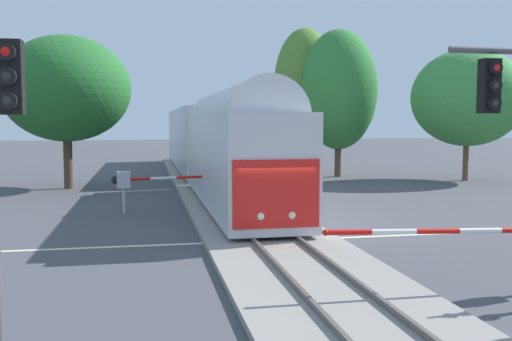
{
  "coord_description": "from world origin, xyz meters",
  "views": [
    {
      "loc": [
        -4.01,
        -18.38,
        3.92
      ],
      "look_at": [
        0.32,
        3.91,
        2.0
      ],
      "focal_mm": 40.55,
      "sensor_mm": 36.0,
      "label": 1
    }
  ],
  "objects_px": {
    "oak_far_right": "(339,90)",
    "traffic_signal_near_left": "(1,148)",
    "commuter_train": "(208,140)",
    "crossing_gate_far": "(141,180)",
    "maple_right_background": "(468,98)",
    "elm_centre_background": "(304,85)",
    "oak_behind_train": "(66,89)"
  },
  "relations": [
    {
      "from": "elm_centre_background",
      "to": "oak_behind_train",
      "type": "distance_m",
      "value": 17.48
    },
    {
      "from": "elm_centre_background",
      "to": "crossing_gate_far",
      "type": "bearing_deg",
      "value": -125.72
    },
    {
      "from": "traffic_signal_near_left",
      "to": "elm_centre_background",
      "type": "xyz_separation_m",
      "value": [
        13.7,
        33.51,
        3.07
      ]
    },
    {
      "from": "traffic_signal_near_left",
      "to": "elm_centre_background",
      "type": "relative_size",
      "value": 0.49
    },
    {
      "from": "commuter_train",
      "to": "maple_right_background",
      "type": "bearing_deg",
      "value": -4.9
    },
    {
      "from": "traffic_signal_near_left",
      "to": "oak_behind_train",
      "type": "relative_size",
      "value": 0.6
    },
    {
      "from": "commuter_train",
      "to": "crossing_gate_far",
      "type": "xyz_separation_m",
      "value": [
        -4.16,
        -11.3,
        -1.37
      ]
    },
    {
      "from": "crossing_gate_far",
      "to": "elm_centre_background",
      "type": "distance_m",
      "value": 21.11
    },
    {
      "from": "oak_far_right",
      "to": "commuter_train",
      "type": "bearing_deg",
      "value": -163.58
    },
    {
      "from": "commuter_train",
      "to": "crossing_gate_far",
      "type": "bearing_deg",
      "value": -110.2
    },
    {
      "from": "commuter_train",
      "to": "maple_right_background",
      "type": "xyz_separation_m",
      "value": [
        17.05,
        -1.46,
        2.74
      ]
    },
    {
      "from": "commuter_train",
      "to": "maple_right_background",
      "type": "relative_size",
      "value": 4.74
    },
    {
      "from": "crossing_gate_far",
      "to": "oak_far_right",
      "type": "distance_m",
      "value": 20.29
    },
    {
      "from": "commuter_train",
      "to": "oak_far_right",
      "type": "xyz_separation_m",
      "value": [
        9.6,
        2.83,
        3.4
      ]
    },
    {
      "from": "commuter_train",
      "to": "crossing_gate_far",
      "type": "height_order",
      "value": "commuter_train"
    },
    {
      "from": "elm_centre_background",
      "to": "maple_right_background",
      "type": "bearing_deg",
      "value": -36.15
    },
    {
      "from": "commuter_train",
      "to": "traffic_signal_near_left",
      "type": "xyz_separation_m",
      "value": [
        -5.91,
        -28.2,
        0.78
      ]
    },
    {
      "from": "maple_right_background",
      "to": "traffic_signal_near_left",
      "type": "bearing_deg",
      "value": -130.65
    },
    {
      "from": "oak_far_right",
      "to": "traffic_signal_near_left",
      "type": "bearing_deg",
      "value": -116.56
    },
    {
      "from": "oak_far_right",
      "to": "crossing_gate_far",
      "type": "bearing_deg",
      "value": -134.24
    },
    {
      "from": "maple_right_background",
      "to": "crossing_gate_far",
      "type": "bearing_deg",
      "value": -155.11
    },
    {
      "from": "crossing_gate_far",
      "to": "oak_behind_train",
      "type": "height_order",
      "value": "oak_behind_train"
    },
    {
      "from": "crossing_gate_far",
      "to": "oak_behind_train",
      "type": "bearing_deg",
      "value": 112.87
    },
    {
      "from": "maple_right_background",
      "to": "elm_centre_background",
      "type": "bearing_deg",
      "value": 143.85
    },
    {
      "from": "crossing_gate_far",
      "to": "oak_far_right",
      "type": "bearing_deg",
      "value": 45.76
    },
    {
      "from": "traffic_signal_near_left",
      "to": "oak_far_right",
      "type": "bearing_deg",
      "value": 63.44
    },
    {
      "from": "oak_behind_train",
      "to": "oak_far_right",
      "type": "xyz_separation_m",
      "value": [
        18.0,
        4.07,
        0.36
      ]
    },
    {
      "from": "crossing_gate_far",
      "to": "traffic_signal_near_left",
      "type": "xyz_separation_m",
      "value": [
        -1.76,
        -16.9,
        2.16
      ]
    },
    {
      "from": "oak_behind_train",
      "to": "crossing_gate_far",
      "type": "bearing_deg",
      "value": -67.13
    },
    {
      "from": "maple_right_background",
      "to": "elm_centre_background",
      "type": "xyz_separation_m",
      "value": [
        -9.26,
        6.77,
        1.12
      ]
    },
    {
      "from": "traffic_signal_near_left",
      "to": "oak_behind_train",
      "type": "height_order",
      "value": "oak_behind_train"
    },
    {
      "from": "traffic_signal_near_left",
      "to": "elm_centre_background",
      "type": "height_order",
      "value": "elm_centre_background"
    }
  ]
}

